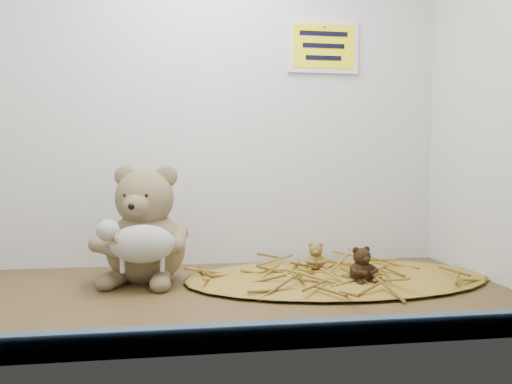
{
  "coord_description": "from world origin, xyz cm",
  "views": [
    {
      "loc": [
        -5.46,
        -95.13,
        25.5
      ],
      "look_at": [
        9.1,
        4.0,
        19.6
      ],
      "focal_mm": 35.0,
      "sensor_mm": 36.0,
      "label": 1
    }
  ],
  "objects": [
    {
      "name": "alcove_shell",
      "position": [
        0.0,
        9.0,
        45.0
      ],
      "size": [
        120.4,
        60.2,
        90.4
      ],
      "color": "#3F2D15",
      "rests_on": "ground"
    },
    {
      "name": "front_rail",
      "position": [
        0.0,
        -28.8,
        1.8
      ],
      "size": [
        119.28,
        2.2,
        3.6
      ],
      "primitive_type": "cube",
      "color": "#3D5575",
      "rests_on": "shelf_floor"
    },
    {
      "name": "straw_bed",
      "position": [
        27.64,
        8.47,
        0.64
      ],
      "size": [
        66.62,
        38.68,
        1.29
      ],
      "primitive_type": "ellipsoid",
      "color": "brown",
      "rests_on": "shelf_floor"
    },
    {
      "name": "main_teddy",
      "position": [
        -13.45,
        13.33,
        12.51
      ],
      "size": [
        24.81,
        25.62,
        25.02
      ],
      "primitive_type": null,
      "rotation": [
        0.0,
        0.0,
        -0.25
      ],
      "color": "#867A52",
      "rests_on": "shelf_floor"
    },
    {
      "name": "toy_lamb",
      "position": [
        -13.45,
        4.36,
        9.51
      ],
      "size": [
        16.57,
        10.11,
        10.71
      ],
      "primitive_type": null,
      "color": "#B9B5A6",
      "rests_on": "main_teddy"
    },
    {
      "name": "mini_teddy_tan",
      "position": [
        24.54,
        14.88,
        4.41
      ],
      "size": [
        6.13,
        6.34,
        6.24
      ],
      "primitive_type": null,
      "rotation": [
        0.0,
        0.0,
        -0.24
      ],
      "color": "olive",
      "rests_on": "straw_bed"
    },
    {
      "name": "mini_teddy_brown",
      "position": [
        30.75,
        2.06,
        4.95
      ],
      "size": [
        7.11,
        7.36,
        7.32
      ],
      "primitive_type": null,
      "rotation": [
        0.0,
        0.0,
        0.22
      ],
      "color": "black",
      "rests_on": "straw_bed"
    },
    {
      "name": "wall_sign",
      "position": [
        30.0,
        29.4,
        55.0
      ],
      "size": [
        16.0,
        1.2,
        11.0
      ],
      "primitive_type": "cube",
      "color": "yellow",
      "rests_on": "back_wall"
    }
  ]
}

